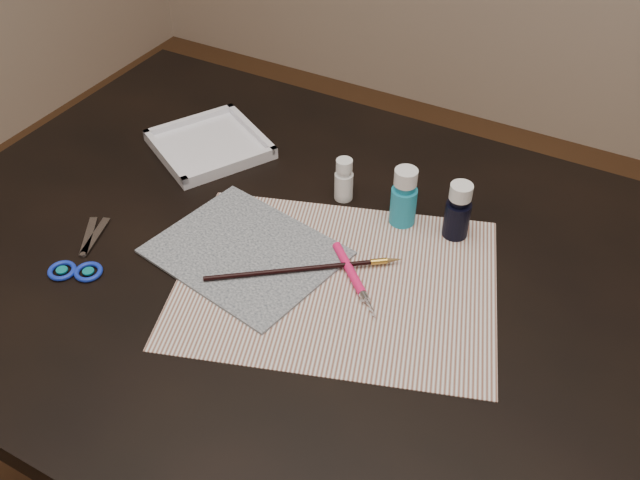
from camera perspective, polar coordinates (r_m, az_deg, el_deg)
The scene contains 10 objects.
table at distance 1.34m, azimuth 0.00°, elevation -13.80°, with size 1.30×0.90×0.75m, color black.
paper at distance 1.03m, azimuth 1.31°, elevation -3.33°, with size 0.46×0.35×0.00m, color white.
canvas at distance 1.08m, azimuth -5.97°, elevation -0.97°, with size 0.26×0.21×0.00m, color black.
paint_bottle_white at distance 1.16m, azimuth 1.93°, elevation 4.87°, with size 0.03×0.03×0.08m, color silver.
paint_bottle_cyan at distance 1.11m, azimuth 6.74°, elevation 3.44°, with size 0.04×0.04×0.10m, color teal.
paint_bottle_navy at distance 1.10m, azimuth 10.99°, elevation 2.31°, with size 0.04×0.04×0.10m, color black.
paintbrush at distance 1.04m, azimuth -1.23°, elevation -2.31°, with size 0.29×0.01×0.01m, color black, non-canonical shape.
craft_knife at distance 1.03m, azimuth 2.85°, elevation -3.23°, with size 0.16×0.01×0.01m, color #F31962, non-canonical shape.
scissors at distance 1.14m, azimuth -18.51°, elevation -0.62°, with size 0.16×0.08×0.01m, color silver, non-canonical shape.
palette_tray at distance 1.31m, azimuth -8.83°, elevation 7.59°, with size 0.18×0.18×0.02m, color white.
Camera 1 is at (0.37, -0.68, 1.47)m, focal length 40.00 mm.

